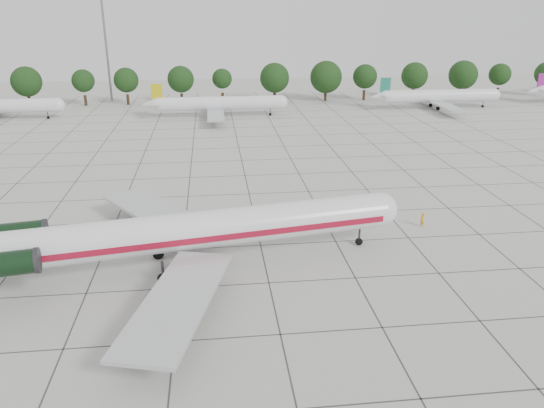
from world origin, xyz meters
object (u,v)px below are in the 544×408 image
object	(u,v)px
ground_crew	(422,220)
bg_airliner_d	(439,96)
main_airliner	(165,233)
floodlight_mast	(106,43)
bg_airliner_c	(219,104)

from	to	relation	value
ground_crew	bg_airliner_d	distance (m)	75.15
main_airliner	bg_airliner_d	xyz separation A→B (m)	(58.53, 75.81, -0.88)
main_airliner	floodlight_mast	distance (m)	99.20
main_airliner	floodlight_mast	size ratio (longest dim) A/B	1.78
bg_airliner_c	floodlight_mast	world-z (taller)	floodlight_mast
ground_crew	main_airliner	bearing A→B (deg)	-17.79
ground_crew	bg_airliner_d	world-z (taller)	bg_airliner_d
ground_crew	floodlight_mast	size ratio (longest dim) A/B	0.06
main_airliner	bg_airliner_c	size ratio (longest dim) A/B	1.61
bg_airliner_c	bg_airliner_d	bearing A→B (deg)	4.42
bg_airliner_d	bg_airliner_c	bearing A→B (deg)	-175.58
bg_airliner_d	main_airliner	bearing A→B (deg)	-127.67
ground_crew	bg_airliner_c	bearing A→B (deg)	-104.16
main_airliner	bg_airliner_d	bearing A→B (deg)	42.58
bg_airliner_c	main_airliner	bearing A→B (deg)	-95.09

